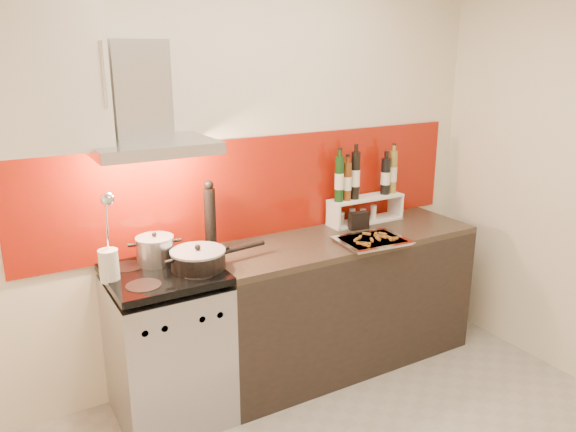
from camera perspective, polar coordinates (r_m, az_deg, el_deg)
back_wall at (r=3.53m, az=-3.68°, el=4.15°), size 3.40×0.02×2.60m
backsplash at (r=3.56m, az=-2.85°, el=2.95°), size 3.00×0.02×0.64m
range_stove at (r=3.33m, az=-12.06°, el=-12.91°), size 0.60×0.60×0.91m
counter at (r=3.81m, az=5.43°, el=-8.46°), size 1.80×0.60×0.90m
range_hood at (r=3.06m, az=-14.41°, el=10.12°), size 0.62×0.50×0.61m
upper_cabinet at (r=2.93m, az=-25.26°, el=12.89°), size 0.70×0.35×0.72m
stock_pot at (r=3.21m, az=-13.33°, el=-3.38°), size 0.21×0.21×0.18m
saute_pan at (r=3.11m, az=-9.00°, el=-4.32°), size 0.58×0.30×0.14m
utensil_jar at (r=3.03m, az=-17.75°, el=-3.83°), size 0.10×0.15×0.49m
pepper_mill at (r=3.32m, az=-7.92°, el=-0.18°), size 0.07×0.07×0.44m
step_shelf at (r=3.89m, az=7.76°, el=2.51°), size 0.56×0.15×0.50m
caddy_box at (r=3.78m, az=7.19°, el=-0.45°), size 0.14×0.08×0.12m
baking_tray at (r=3.54m, az=8.53°, el=-2.47°), size 0.45×0.36×0.03m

